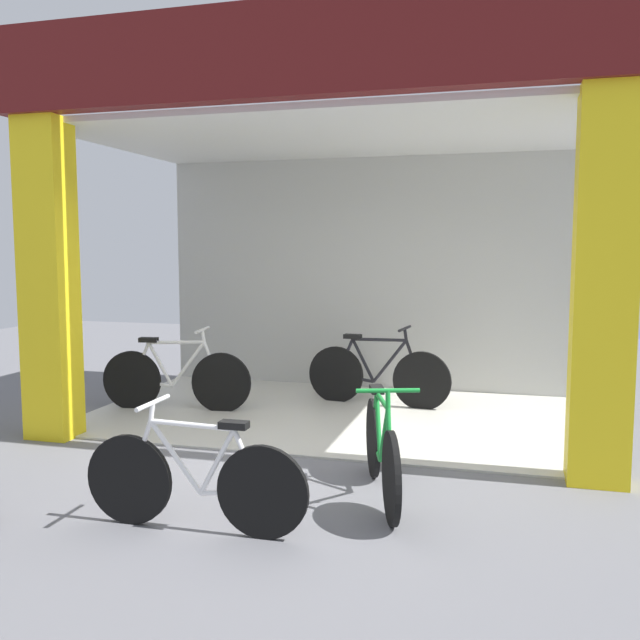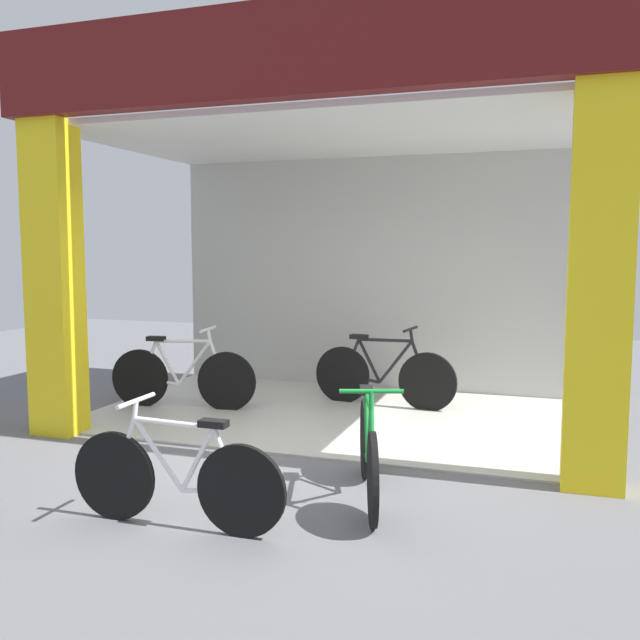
{
  "view_description": "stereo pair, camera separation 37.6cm",
  "coord_description": "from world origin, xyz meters",
  "views": [
    {
      "loc": [
        1.79,
        -5.67,
        1.86
      ],
      "look_at": [
        0.0,
        0.8,
        1.15
      ],
      "focal_mm": 38.39,
      "sensor_mm": 36.0,
      "label": 1
    },
    {
      "loc": [
        2.15,
        -5.56,
        1.86
      ],
      "look_at": [
        0.0,
        0.8,
        1.15
      ],
      "focal_mm": 38.39,
      "sensor_mm": 36.0,
      "label": 2
    }
  ],
  "objects": [
    {
      "name": "shop_facade",
      "position": [
        0.0,
        1.62,
        2.06
      ],
      "size": [
        5.66,
        3.52,
        3.86
      ],
      "color": "beige",
      "rests_on": "ground"
    },
    {
      "name": "bicycle_parked_1",
      "position": [
        -0.16,
        -1.7,
        0.34
      ],
      "size": [
        1.56,
        0.43,
        0.86
      ],
      "color": "black",
      "rests_on": "ground"
    },
    {
      "name": "bicycle_inside_0",
      "position": [
        -1.84,
        1.29,
        0.38
      ],
      "size": [
        1.73,
        0.48,
        0.96
      ],
      "color": "black",
      "rests_on": "ground"
    },
    {
      "name": "ground_plane",
      "position": [
        0.0,
        0.0,
        0.0
      ],
      "size": [
        18.91,
        18.91,
        0.0
      ],
      "primitive_type": "plane",
      "color": "slate",
      "rests_on": "ground"
    },
    {
      "name": "bicycle_parked_0",
      "position": [
        0.91,
        -0.77,
        0.36
      ],
      "size": [
        0.58,
        1.55,
        0.89
      ],
      "color": "black",
      "rests_on": "ground"
    },
    {
      "name": "bicycle_inside_1",
      "position": [
        0.33,
        2.14,
        0.38
      ],
      "size": [
        1.73,
        0.48,
        0.95
      ],
      "color": "black",
      "rests_on": "ground"
    }
  ]
}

